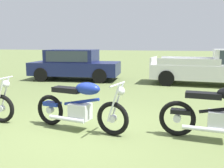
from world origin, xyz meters
TOP-DOWN VIEW (x-y plane):
  - ground_plane at (0.00, 0.00)m, footprint 120.00×120.00m
  - motorcycle_blue at (0.04, 0.06)m, footprint 2.09×0.67m
  - motorcycle_black at (2.62, 0.21)m, footprint 2.09×0.64m
  - car_navy at (-3.07, 6.55)m, footprint 4.30×2.32m
  - pickup_truck_white at (3.31, 6.66)m, footprint 4.91×1.93m

SIDE VIEW (x-z plane):
  - ground_plane at x=0.00m, z-range 0.00..0.00m
  - motorcycle_blue at x=0.04m, z-range -0.02..1.00m
  - motorcycle_black at x=2.62m, z-range -0.02..1.00m
  - pickup_truck_white at x=3.31m, z-range 0.01..1.50m
  - car_navy at x=-3.07m, z-range 0.08..1.51m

